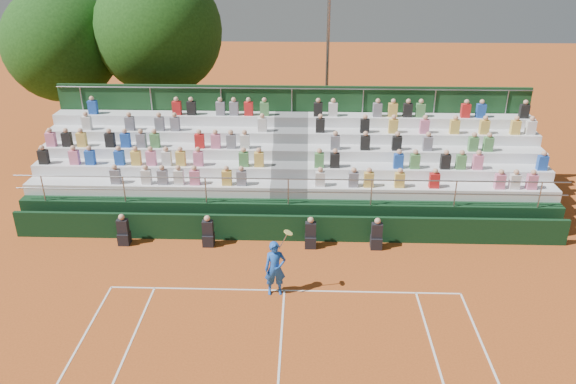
{
  "coord_description": "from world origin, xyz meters",
  "views": [
    {
      "loc": [
        0.59,
        -14.68,
        10.15
      ],
      "look_at": [
        0.0,
        3.5,
        1.8
      ],
      "focal_mm": 35.0,
      "sensor_mm": 36.0,
      "label": 1
    }
  ],
  "objects_px": {
    "tree_west": "(61,45)",
    "tennis_player": "(275,268)",
    "floodlight_mast": "(328,45)",
    "tree_east": "(159,31)"
  },
  "relations": [
    {
      "from": "tree_west",
      "to": "tennis_player",
      "type": "bearing_deg",
      "value": -49.46
    },
    {
      "from": "floodlight_mast",
      "to": "tree_west",
      "type": "bearing_deg",
      "value": -178.77
    },
    {
      "from": "tennis_player",
      "to": "floodlight_mast",
      "type": "distance_m",
      "value": 14.16
    },
    {
      "from": "tree_west",
      "to": "floodlight_mast",
      "type": "xyz_separation_m",
      "value": [
        13.08,
        0.28,
        0.0
      ]
    },
    {
      "from": "tree_west",
      "to": "tree_east",
      "type": "bearing_deg",
      "value": 2.36
    },
    {
      "from": "tree_west",
      "to": "tree_east",
      "type": "height_order",
      "value": "tree_east"
    },
    {
      "from": "tree_east",
      "to": "floodlight_mast",
      "type": "bearing_deg",
      "value": 0.56
    },
    {
      "from": "floodlight_mast",
      "to": "tree_east",
      "type": "bearing_deg",
      "value": -179.44
    },
    {
      "from": "tennis_player",
      "to": "floodlight_mast",
      "type": "bearing_deg",
      "value": 81.88
    },
    {
      "from": "tennis_player",
      "to": "tree_east",
      "type": "xyz_separation_m",
      "value": [
        -6.33,
        13.26,
        4.98
      ]
    }
  ]
}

